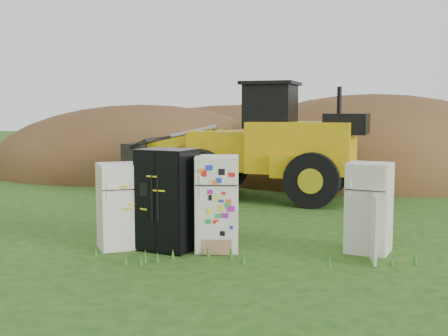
# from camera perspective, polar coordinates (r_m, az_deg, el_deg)

# --- Properties ---
(ground) EXTENTS (120.00, 120.00, 0.00)m
(ground) POSITION_cam_1_polar(r_m,az_deg,el_deg) (11.05, 2.37, -8.35)
(ground) COLOR #1A4813
(ground) RESTS_ON ground
(fridge_leftmost) EXTENTS (0.97, 0.96, 1.69)m
(fridge_leftmost) POSITION_cam_1_polar(r_m,az_deg,el_deg) (11.25, -10.73, -3.80)
(fridge_leftmost) COLOR silver
(fridge_leftmost) RESTS_ON ground
(fridge_black_side) EXTENTS (1.27, 1.15, 1.97)m
(fridge_black_side) POSITION_cam_1_polar(r_m,az_deg,el_deg) (10.99, -5.74, -3.20)
(fridge_black_side) COLOR black
(fridge_black_side) RESTS_ON ground
(fridge_sticker) EXTENTS (0.85, 0.79, 1.85)m
(fridge_sticker) POSITION_cam_1_polar(r_m,az_deg,el_deg) (10.86, -0.72, -3.61)
(fridge_sticker) COLOR silver
(fridge_sticker) RESTS_ON ground
(fridge_open_door) EXTENTS (1.01, 0.98, 1.73)m
(fridge_open_door) POSITION_cam_1_polar(r_m,az_deg,el_deg) (11.09, 14.52, -3.92)
(fridge_open_door) COLOR silver
(fridge_open_door) RESTS_ON ground
(wheel_loader) EXTENTS (7.90, 4.80, 3.57)m
(wheel_loader) POSITION_cam_1_polar(r_m,az_deg,el_deg) (17.42, 1.86, 2.84)
(wheel_loader) COLOR gold
(wheel_loader) RESTS_ON ground
(dirt_mound_right) EXTENTS (13.72, 10.06, 6.71)m
(dirt_mound_right) POSITION_cam_1_polar(r_m,az_deg,el_deg) (23.32, 14.81, -0.97)
(dirt_mound_right) COLOR #4C2F18
(dirt_mound_right) RESTS_ON ground
(dirt_mound_left) EXTENTS (13.78, 10.34, 5.91)m
(dirt_mound_left) POSITION_cam_1_polar(r_m,az_deg,el_deg) (25.21, -8.28, -0.33)
(dirt_mound_left) COLOR #4C2F18
(dirt_mound_left) RESTS_ON ground
(dirt_mound_back) EXTENTS (17.45, 11.63, 5.98)m
(dirt_mound_back) POSITION_cam_1_polar(r_m,az_deg,el_deg) (29.04, 2.06, 0.55)
(dirt_mound_back) COLOR #4C2F18
(dirt_mound_back) RESTS_ON ground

